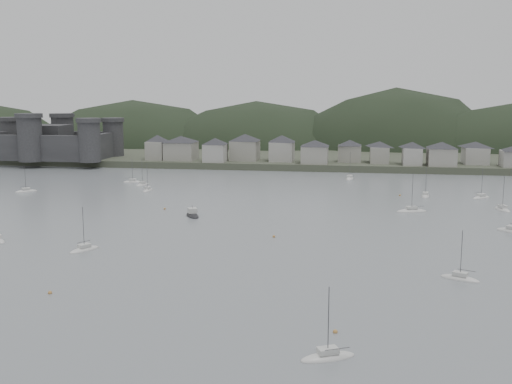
# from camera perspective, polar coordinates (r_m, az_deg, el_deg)

# --- Properties ---
(ground) EXTENTS (900.00, 900.00, 0.00)m
(ground) POSITION_cam_1_polar(r_m,az_deg,el_deg) (104.32, -6.79, -9.81)
(ground) COLOR slate
(ground) RESTS_ON ground
(far_shore_land) EXTENTS (900.00, 250.00, 3.00)m
(far_shore_land) POSITION_cam_1_polar(r_m,az_deg,el_deg) (391.98, 5.23, 4.44)
(far_shore_land) COLOR #383D2D
(far_shore_land) RESTS_ON ground
(forested_ridge) EXTENTS (851.55, 103.94, 102.57)m
(forested_ridge) POSITION_cam_1_polar(r_m,az_deg,el_deg) (367.56, 5.67, 2.11)
(forested_ridge) COLOR black
(forested_ridge) RESTS_ON ground
(castle) EXTENTS (66.00, 43.00, 20.00)m
(castle) POSITION_cam_1_polar(r_m,az_deg,el_deg) (312.58, -19.00, 4.51)
(castle) COLOR #303032
(castle) RESTS_ON far_shore_land
(waterfront_town) EXTENTS (451.48, 28.46, 12.92)m
(waterfront_town) POSITION_cam_1_polar(r_m,az_deg,el_deg) (280.05, 13.97, 3.77)
(waterfront_town) COLOR gray
(waterfront_town) RESTS_ON far_shore_land
(moored_fleet) EXTENTS (247.23, 177.21, 12.22)m
(moored_fleet) POSITION_cam_1_polar(r_m,az_deg,el_deg) (162.81, -1.77, -2.74)
(moored_fleet) COLOR silver
(moored_fleet) RESTS_ON ground
(motor_launch_far) EXTENTS (6.56, 8.79, 3.99)m
(motor_launch_far) POSITION_cam_1_polar(r_m,az_deg,el_deg) (170.88, -5.98, -2.18)
(motor_launch_far) COLOR black
(motor_launch_far) RESTS_ON ground
(mooring_buoys) EXTENTS (181.96, 123.59, 0.70)m
(mooring_buoys) POSITION_cam_1_polar(r_m,az_deg,el_deg) (140.19, 0.79, -4.71)
(mooring_buoys) COLOR #B07C3A
(mooring_buoys) RESTS_ON ground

